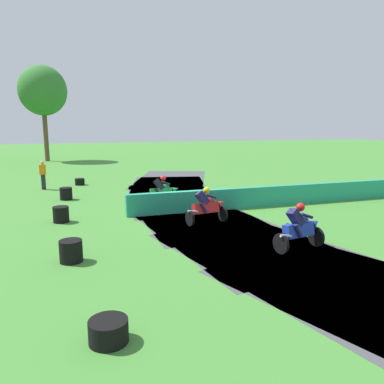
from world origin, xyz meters
TOP-DOWN VIEW (x-y plane):
  - ground_plane at (0.00, 0.00)m, footprint 120.00×120.00m
  - track_asphalt at (0.79, 0.02)m, footprint 8.09×28.42m
  - safety_barrier at (5.48, 0.11)m, footprint 16.34×0.63m
  - motorcycle_lead_green at (-0.78, 1.72)m, footprint 1.69×0.85m
  - motorcycle_chase_red at (0.11, -1.86)m, footprint 1.67×0.98m
  - motorcycle_trailing_blue at (1.74, -5.49)m, footprint 1.68×0.97m
  - tire_stack_near at (-4.36, 8.69)m, footprint 0.57×0.57m
  - tire_stack_mid_a at (-5.05, 4.27)m, footprint 0.59×0.59m
  - tire_stack_mid_b at (-5.14, -0.16)m, footprint 0.59×0.59m
  - tire_stack_far at (-4.74, -4.59)m, footprint 0.61×0.61m
  - tire_stack_extra_a at (-4.09, -8.73)m, footprint 0.68×0.68m
  - track_marshal at (-6.33, 7.67)m, footprint 0.34×0.24m
  - traffic_cone at (5.26, 1.51)m, footprint 0.28×0.28m
  - tree_far_right at (-7.27, 25.04)m, footprint 4.54×4.54m

SIDE VIEW (x-z plane):
  - ground_plane at x=0.00m, z-range 0.00..0.00m
  - track_asphalt at x=0.79m, z-range 0.00..0.01m
  - tire_stack_near at x=-4.36m, z-range 0.00..0.40m
  - tire_stack_extra_a at x=-4.09m, z-range 0.00..0.40m
  - traffic_cone at x=5.26m, z-range 0.00..0.44m
  - tire_stack_mid_a at x=-5.05m, z-range 0.00..0.60m
  - tire_stack_mid_b at x=-5.14m, z-range 0.00..0.60m
  - tire_stack_far at x=-4.74m, z-range 0.00..0.60m
  - safety_barrier at x=5.48m, z-range 0.00..0.90m
  - motorcycle_chase_red at x=0.11m, z-range -0.08..1.35m
  - motorcycle_lead_green at x=-0.78m, z-range -0.08..1.35m
  - motorcycle_trailing_blue at x=1.74m, z-range -0.05..1.37m
  - track_marshal at x=-6.33m, z-range 0.00..1.63m
  - tree_far_right at x=-7.27m, z-range 2.18..11.38m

